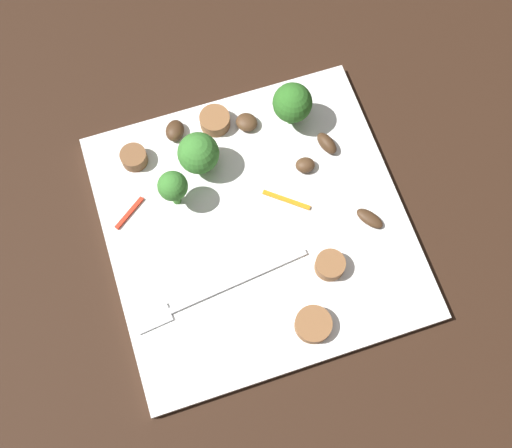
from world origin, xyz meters
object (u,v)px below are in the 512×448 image
object	(u,v)px
plate	(256,226)
mushroom_3	(327,143)
pepper_strip_0	(129,213)
mushroom_4	(175,131)
sausage_slice_0	(330,265)
mushroom_1	(370,218)
fork	(209,294)
broccoli_floret_1	(198,153)
sausage_slice_3	(313,324)
broccoli_floret_2	(292,103)
sausage_slice_2	(215,121)
mushroom_0	(247,122)
pepper_strip_1	(286,200)
broccoli_floret_0	(173,187)
mushroom_2	(305,165)
sausage_slice_1	(134,158)

from	to	relation	value
plate	mushroom_3	bearing A→B (deg)	-148.42
pepper_strip_0	mushroom_4	bearing A→B (deg)	-133.22
sausage_slice_0	mushroom_3	size ratio (longest dim) A/B	1.07
sausage_slice_0	mushroom_1	world-z (taller)	sausage_slice_0
fork	broccoli_floret_1	size ratio (longest dim) A/B	3.50
sausage_slice_3	mushroom_1	size ratio (longest dim) A/B	1.18
broccoli_floret_2	sausage_slice_3	xyz separation A→B (m)	(0.05, 0.22, -0.03)
sausage_slice_2	mushroom_3	size ratio (longest dim) A/B	1.17
broccoli_floret_1	sausage_slice_3	xyz separation A→B (m)	(-0.05, 0.19, -0.02)
sausage_slice_0	mushroom_1	size ratio (longest dim) A/B	0.98
plate	mushroom_0	size ratio (longest dim) A/B	12.70
mushroom_4	sausage_slice_0	bearing A→B (deg)	118.80
broccoli_floret_1	mushroom_3	size ratio (longest dim) A/B	1.87
pepper_strip_1	plate	bearing A→B (deg)	21.45
broccoli_floret_0	mushroom_4	world-z (taller)	broccoli_floret_0
sausage_slice_3	mushroom_2	world-z (taller)	same
plate	mushroom_2	bearing A→B (deg)	-147.24
sausage_slice_0	pepper_strip_0	world-z (taller)	sausage_slice_0
sausage_slice_2	sausage_slice_1	bearing A→B (deg)	9.39
sausage_slice_0	broccoli_floret_1	bearing A→B (deg)	-58.32
mushroom_0	pepper_strip_0	world-z (taller)	mushroom_0
broccoli_floret_0	mushroom_4	xyz separation A→B (m)	(-0.02, -0.07, -0.03)
fork	mushroom_1	world-z (taller)	mushroom_1
sausage_slice_1	pepper_strip_1	distance (m)	0.16
mushroom_3	pepper_strip_1	size ratio (longest dim) A/B	0.54
broccoli_floret_1	pepper_strip_0	distance (m)	0.09
broccoli_floret_1	broccoli_floret_0	bearing A→B (deg)	41.38
sausage_slice_1	mushroom_3	size ratio (longest dim) A/B	1.00
fork	mushroom_1	distance (m)	0.18
sausage_slice_0	fork	bearing A→B (deg)	-4.94
mushroom_4	sausage_slice_2	bearing A→B (deg)	176.97
mushroom_0	mushroom_3	bearing A→B (deg)	145.24
pepper_strip_0	mushroom_1	bearing A→B (deg)	160.33
sausage_slice_3	mushroom_2	bearing A→B (deg)	-106.99
pepper_strip_0	plate	bearing A→B (deg)	156.92
broccoli_floret_1	mushroom_1	bearing A→B (deg)	142.75
fork	mushroom_2	xyz separation A→B (m)	(-0.13, -0.10, 0.00)
mushroom_2	broccoli_floret_1	bearing A→B (deg)	-19.02
sausage_slice_1	mushroom_3	distance (m)	0.20
sausage_slice_3	broccoli_floret_2	bearing A→B (deg)	-103.68
broccoli_floret_0	mushroom_1	size ratio (longest dim) A/B	1.76
broccoli_floret_1	mushroom_4	size ratio (longest dim) A/B	2.09
broccoli_floret_2	pepper_strip_1	size ratio (longest dim) A/B	1.13
fork	pepper_strip_0	xyz separation A→B (m)	(0.05, -0.11, -0.00)
mushroom_0	mushroom_1	bearing A→B (deg)	120.95
fork	mushroom_2	distance (m)	0.17
broccoli_floret_1	mushroom_2	world-z (taller)	broccoli_floret_1
sausage_slice_0	sausage_slice_1	world-z (taller)	same
plate	mushroom_2	world-z (taller)	mushroom_2
mushroom_2	broccoli_floret_0	bearing A→B (deg)	-2.31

